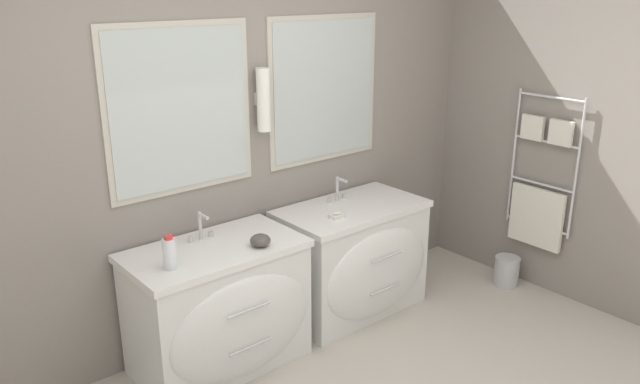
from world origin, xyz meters
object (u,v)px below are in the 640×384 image
vanity_left (221,308)px  amenity_bowl (260,240)px  toiletry_bottle (169,253)px  waste_bin (507,270)px  vanity_right (354,259)px

vanity_left → amenity_bowl: size_ratio=8.52×
toiletry_bottle → waste_bin: toiletry_bottle is taller
amenity_bowl → waste_bin: 2.21m
vanity_left → toiletry_bottle: bearing=-169.8°
vanity_left → waste_bin: (2.28, -0.48, -0.28)m
amenity_bowl → waste_bin: amenity_bowl is taller
toiletry_bottle → waste_bin: (2.61, -0.42, -0.76)m
vanity_left → waste_bin: 2.35m
vanity_right → amenity_bowl: 0.99m
vanity_left → waste_bin: bearing=-12.0°
waste_bin → amenity_bowl: bearing=170.1°
vanity_right → toiletry_bottle: 1.51m
vanity_right → amenity_bowl: (-0.88, -0.13, 0.42)m
vanity_right → amenity_bowl: amenity_bowl is taller
waste_bin → toiletry_bottle: bearing=170.8°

